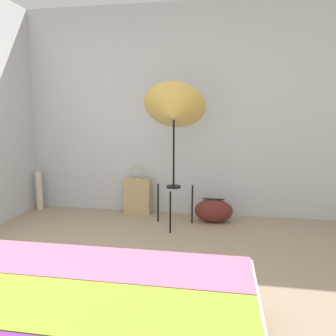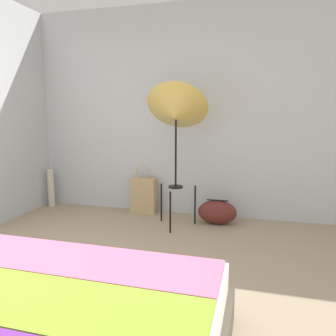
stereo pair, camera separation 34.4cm
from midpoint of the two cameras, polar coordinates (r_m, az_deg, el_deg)
The scene contains 6 objects.
ground_plane at distance 2.25m, azimuth -20.97°, elevation -25.81°, with size 14.00×14.00×0.00m, color gray.
wall_back at distance 4.21m, azimuth -4.27°, elevation 9.69°, with size 8.00×0.05×2.60m.
photo_umbrella at distance 3.63m, azimuth -1.74°, elevation 9.52°, with size 0.69×0.62×1.61m.
tote_bag at distance 4.25m, azimuth -7.65°, elevation -4.85°, with size 0.33×0.13×0.63m.
duffel_bag at distance 3.94m, azimuth 5.46°, elevation -7.45°, with size 0.45×0.28×0.28m.
paper_roll at distance 4.80m, azimuth -23.48°, elevation -3.64°, with size 0.09×0.09×0.52m.
Camera 1 is at (0.83, -1.60, 1.27)m, focal length 35.00 mm.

